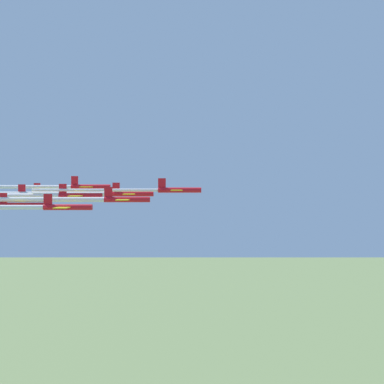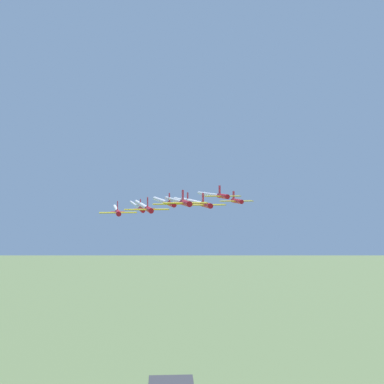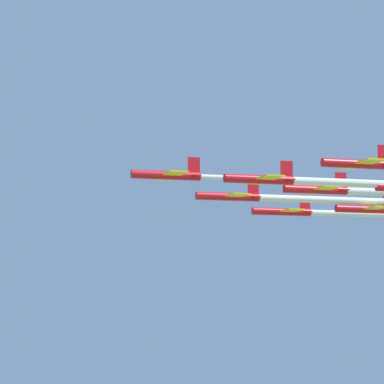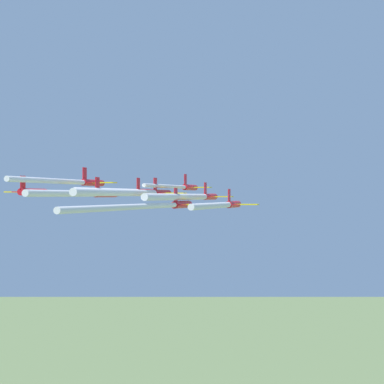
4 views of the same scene
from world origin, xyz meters
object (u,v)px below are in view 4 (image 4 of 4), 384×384
(jet_2, at_px, (209,196))
(jet_6, at_px, (32,192))
(jet_1, at_px, (144,192))
(jet_8, at_px, (181,204))
(jet_5, at_px, (233,204))
(jet_4, at_px, (161,193))
(jet_0, at_px, (189,187))
(jet_3, at_px, (92,182))
(jet_7, at_px, (105,193))

(jet_2, bearing_deg, jet_6, -139.64)
(jet_1, relative_size, jet_6, 1.00)
(jet_8, bearing_deg, jet_6, -180.00)
(jet_5, distance_m, jet_6, 39.21)
(jet_8, bearing_deg, jet_4, 120.47)
(jet_1, height_order, jet_4, jet_1)
(jet_0, relative_size, jet_2, 1.00)
(jet_6, bearing_deg, jet_2, 40.36)
(jet_5, xyz_separation_m, jet_6, (-15.93, 35.74, 2.45))
(jet_1, distance_m, jet_6, 29.23)
(jet_2, relative_size, jet_3, 1.00)
(jet_8, bearing_deg, jet_5, 59.53)
(jet_4, height_order, jet_5, jet_4)
(jet_0, xyz_separation_m, jet_4, (-25.09, -2.30, -1.43))
(jet_3, bearing_deg, jet_6, -120.47)
(jet_6, bearing_deg, jet_4, 29.54)
(jet_0, bearing_deg, jet_8, -78.91)
(jet_3, distance_m, jet_4, 14.98)
(jet_5, height_order, jet_7, jet_7)
(jet_4, relative_size, jet_8, 1.00)
(jet_0, relative_size, jet_6, 1.00)
(jet_7, bearing_deg, jet_6, -180.00)
(jet_3, distance_m, jet_8, 25.91)
(jet_3, height_order, jet_4, jet_3)
(jet_2, bearing_deg, jet_1, -180.00)
(jet_5, height_order, jet_6, jet_6)
(jet_8, bearing_deg, jet_2, 90.00)
(jet_0, xyz_separation_m, jet_8, (-36.95, -10.83, -3.58))
(jet_3, xyz_separation_m, jet_6, (-13.22, 6.23, -1.97))
(jet_2, distance_m, jet_5, 14.69)
(jet_2, xyz_separation_m, jet_3, (-14.57, 20.99, 2.90))
(jet_0, height_order, jet_1, jet_0)
(jet_6, height_order, jet_8, jet_6)
(jet_0, xyz_separation_m, jet_1, (-13.22, 6.23, -1.11))
(jet_3, xyz_separation_m, jet_5, (2.71, -29.51, -4.41))
(jet_2, xyz_separation_m, jet_4, (-13.22, 6.23, 0.74))
(jet_2, distance_m, jet_8, 25.23)
(jet_1, bearing_deg, jet_5, -29.54)
(jet_5, bearing_deg, jet_2, 120.47)
(jet_0, height_order, jet_2, jet_0)
(jet_4, distance_m, jet_7, 14.61)
(jet_1, relative_size, jet_2, 1.00)
(jet_4, height_order, jet_7, jet_4)
(jet_2, relative_size, jet_5, 1.00)
(jet_1, height_order, jet_3, jet_3)
(jet_3, distance_m, jet_6, 14.75)
(jet_4, bearing_deg, jet_2, 59.53)
(jet_5, bearing_deg, jet_6, -161.22)
(jet_6, distance_m, jet_8, 29.73)
(jet_6, bearing_deg, jet_8, 0.00)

